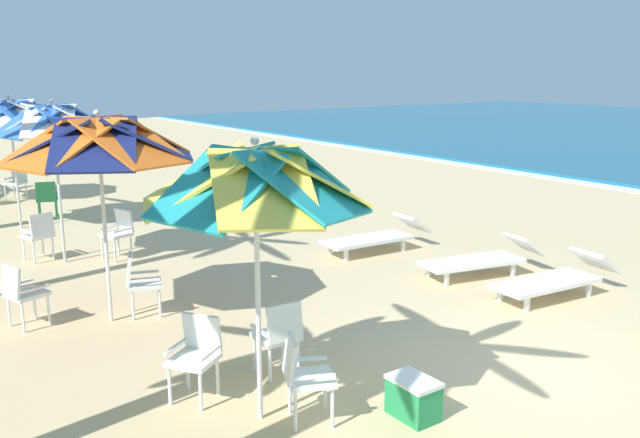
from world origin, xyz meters
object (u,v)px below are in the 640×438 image
Objects in this scene: plastic_chair_9 at (16,180)px; sun_lounger_1 at (556,278)px; plastic_chair_1 at (303,373)px; plastic_chair_5 at (39,233)px; plastic_chair_2 at (196,352)px; cooler_box at (413,398)px; plastic_chair_6 at (119,231)px; sun_lounger_2 at (482,259)px; beach_umbrella_1 at (99,141)px; plastic_chair_4 at (22,291)px; beach_umbrella_0 at (256,181)px; plastic_chair_0 at (279,334)px; beach_umbrella_3 at (10,114)px; plastic_chair_3 at (140,280)px; plastic_chair_7 at (47,197)px; sun_lounger_3 at (376,236)px; beach_umbrella_2 at (53,122)px.

plastic_chair_9 is 0.39× the size of sun_lounger_1.
plastic_chair_5 is (-7.27, -0.66, 0.00)m from plastic_chair_1.
cooler_box is at bearing 43.85° from plastic_chair_2.
plastic_chair_2 is 1.00× the size of plastic_chair_6.
sun_lounger_2 is at bearing -177.16° from sun_lounger_1.
plastic_chair_5 is at bearing -179.41° from beach_umbrella_1.
plastic_chair_4 is 1.00× the size of plastic_chair_5.
beach_umbrella_0 is 5.47× the size of cooler_box.
sun_lounger_2 is at bearing 48.06° from plastic_chair_5.
plastic_chair_0 is at bearing 9.01° from plastic_chair_5.
plastic_chair_9 is at bearing 178.86° from plastic_chair_1.
plastic_chair_5 is at bearing -5.52° from beach_umbrella_3.
beach_umbrella_0 is 3.16× the size of plastic_chair_1.
beach_umbrella_3 is at bearing -178.43° from plastic_chair_3.
plastic_chair_5 is at bearing -15.96° from plastic_chair_7.
sun_lounger_3 is at bearing 128.41° from plastic_chair_0.
plastic_chair_2 is 0.31× the size of beach_umbrella_3.
plastic_chair_2 is 1.73× the size of cooler_box.
beach_umbrella_2 is at bearing 43.26° from plastic_chair_5.
beach_umbrella_2 reaches higher than beach_umbrella_1.
beach_umbrella_1 is 6.21m from sun_lounger_2.
plastic_chair_4 is 6.41m from beach_umbrella_3.
beach_umbrella_3 is (-6.45, -0.18, 1.90)m from plastic_chair_3.
sun_lounger_3 is (-3.27, 5.16, -0.22)m from plastic_chair_2.
plastic_chair_0 is 1.00× the size of plastic_chair_5.
sun_lounger_3 is at bearing 97.71° from plastic_chair_3.
plastic_chair_1 is 7.30m from plastic_chair_5.
plastic_chair_2 is at bearing 18.17° from plastic_chair_4.
plastic_chair_3 is (-2.62, 0.40, 0.00)m from plastic_chair_2.
plastic_chair_7 is (-9.63, 0.92, 0.00)m from plastic_chair_2.
plastic_chair_6 is (-6.64, 0.54, 0.00)m from plastic_chair_1.
sun_lounger_2 is (-2.17, 5.00, -0.22)m from plastic_chair_1.
beach_umbrella_1 reaches higher than sun_lounger_2.
plastic_chair_9 is (-6.88, -0.27, 0.00)m from plastic_chair_6.
plastic_chair_0 and plastic_chair_1 have the same top height.
beach_umbrella_1 reaches higher than plastic_chair_3.
plastic_chair_9 is at bearing 177.20° from plastic_chair_3.
beach_umbrella_1 is at bearing -104.98° from sun_lounger_2.
beach_umbrella_2 reaches higher than plastic_chair_4.
beach_umbrella_0 is 0.98× the size of beach_umbrella_3.
sun_lounger_1 is at bearing 30.44° from beach_umbrella_3.
plastic_chair_3 is at bearing -14.15° from plastic_chair_6.
sun_lounger_1 is (9.85, 4.76, -0.22)m from plastic_chair_7.
cooler_box is (7.19, 0.38, -0.30)m from plastic_chair_6.
sun_lounger_1 is at bearing 99.23° from plastic_chair_1.
plastic_chair_2 is at bearing -1.42° from beach_umbrella_3.
beach_umbrella_3 is 10.97m from cooler_box.
plastic_chair_3 is 1.00× the size of plastic_chair_7.
sun_lounger_2 is (-1.13, 5.62, -0.22)m from plastic_chair_2.
beach_umbrella_2 is 7.91m from cooler_box.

